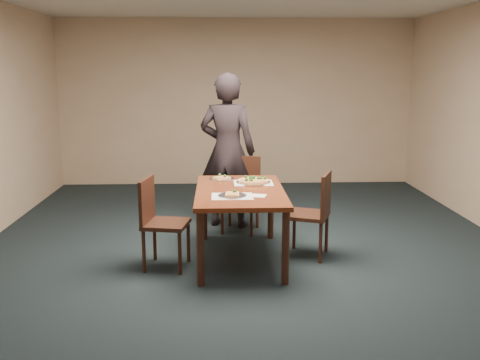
{
  "coord_description": "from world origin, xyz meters",
  "views": [
    {
      "loc": [
        -0.32,
        -5.17,
        1.96
      ],
      "look_at": [
        -0.1,
        0.17,
        0.85
      ],
      "focal_mm": 40.0,
      "sensor_mm": 36.0,
      "label": 1
    }
  ],
  "objects_px": {
    "dining_table": "(240,198)",
    "slice_plate_far": "(222,178)",
    "diner": "(228,151)",
    "chair_right": "(315,210)",
    "slice_plate_near": "(232,195)",
    "pizza_pan": "(253,181)",
    "chair_far": "(242,189)",
    "chair_left": "(158,217)"
  },
  "relations": [
    {
      "from": "dining_table",
      "to": "slice_plate_near",
      "type": "relative_size",
      "value": 5.36
    },
    {
      "from": "chair_left",
      "to": "slice_plate_far",
      "type": "relative_size",
      "value": 3.25
    },
    {
      "from": "dining_table",
      "to": "slice_plate_far",
      "type": "bearing_deg",
      "value": 109.17
    },
    {
      "from": "chair_far",
      "to": "chair_right",
      "type": "relative_size",
      "value": 1.0
    },
    {
      "from": "chair_right",
      "to": "pizza_pan",
      "type": "relative_size",
      "value": 2.45
    },
    {
      "from": "slice_plate_near",
      "to": "slice_plate_far",
      "type": "xyz_separation_m",
      "value": [
        -0.1,
        0.83,
        -0.0
      ]
    },
    {
      "from": "diner",
      "to": "slice_plate_far",
      "type": "bearing_deg",
      "value": 98.38
    },
    {
      "from": "dining_table",
      "to": "slice_plate_far",
      "type": "relative_size",
      "value": 5.36
    },
    {
      "from": "dining_table",
      "to": "slice_plate_near",
      "type": "height_order",
      "value": "slice_plate_near"
    },
    {
      "from": "chair_left",
      "to": "pizza_pan",
      "type": "height_order",
      "value": "chair_left"
    },
    {
      "from": "chair_far",
      "to": "chair_right",
      "type": "height_order",
      "value": "same"
    },
    {
      "from": "diner",
      "to": "dining_table",
      "type": "bearing_deg",
      "value": 109.51
    },
    {
      "from": "slice_plate_far",
      "to": "slice_plate_near",
      "type": "bearing_deg",
      "value": -83.24
    },
    {
      "from": "chair_left",
      "to": "chair_right",
      "type": "distance_m",
      "value": 1.63
    },
    {
      "from": "slice_plate_far",
      "to": "dining_table",
      "type": "bearing_deg",
      "value": -70.83
    },
    {
      "from": "chair_far",
      "to": "chair_left",
      "type": "xyz_separation_m",
      "value": [
        -0.89,
        -1.25,
        0.0
      ]
    },
    {
      "from": "pizza_pan",
      "to": "slice_plate_far",
      "type": "xyz_separation_m",
      "value": [
        -0.34,
        0.21,
        -0.01
      ]
    },
    {
      "from": "dining_table",
      "to": "diner",
      "type": "xyz_separation_m",
      "value": [
        -0.1,
        1.25,
        0.31
      ]
    },
    {
      "from": "chair_far",
      "to": "slice_plate_far",
      "type": "distance_m",
      "value": 0.64
    },
    {
      "from": "chair_right",
      "to": "slice_plate_far",
      "type": "bearing_deg",
      "value": -95.1
    },
    {
      "from": "chair_far",
      "to": "slice_plate_far",
      "type": "relative_size",
      "value": 3.25
    },
    {
      "from": "pizza_pan",
      "to": "chair_right",
      "type": "bearing_deg",
      "value": -23.1
    },
    {
      "from": "pizza_pan",
      "to": "slice_plate_far",
      "type": "relative_size",
      "value": 1.33
    },
    {
      "from": "dining_table",
      "to": "slice_plate_near",
      "type": "distance_m",
      "value": 0.33
    },
    {
      "from": "dining_table",
      "to": "chair_left",
      "type": "xyz_separation_m",
      "value": [
        -0.82,
        -0.19,
        -0.14
      ]
    },
    {
      "from": "diner",
      "to": "slice_plate_near",
      "type": "xyz_separation_m",
      "value": [
        0.02,
        -1.55,
        -0.2
      ]
    },
    {
      "from": "dining_table",
      "to": "chair_far",
      "type": "distance_m",
      "value": 1.08
    },
    {
      "from": "chair_far",
      "to": "slice_plate_near",
      "type": "xyz_separation_m",
      "value": [
        -0.15,
        -1.36,
        0.25
      ]
    },
    {
      "from": "diner",
      "to": "slice_plate_near",
      "type": "distance_m",
      "value": 1.56
    },
    {
      "from": "dining_table",
      "to": "diner",
      "type": "height_order",
      "value": "diner"
    },
    {
      "from": "dining_table",
      "to": "chair_right",
      "type": "height_order",
      "value": "chair_right"
    },
    {
      "from": "chair_right",
      "to": "slice_plate_far",
      "type": "distance_m",
      "value": 1.11
    },
    {
      "from": "dining_table",
      "to": "diner",
      "type": "relative_size",
      "value": 0.78
    },
    {
      "from": "chair_far",
      "to": "chair_right",
      "type": "bearing_deg",
      "value": -38.68
    },
    {
      "from": "pizza_pan",
      "to": "dining_table",
      "type": "bearing_deg",
      "value": -116.51
    },
    {
      "from": "chair_far",
      "to": "slice_plate_far",
      "type": "height_order",
      "value": "chair_far"
    },
    {
      "from": "chair_right",
      "to": "chair_far",
      "type": "bearing_deg",
      "value": -123.27
    },
    {
      "from": "slice_plate_near",
      "to": "slice_plate_far",
      "type": "relative_size",
      "value": 1.0
    },
    {
      "from": "dining_table",
      "to": "diner",
      "type": "bearing_deg",
      "value": 94.72
    },
    {
      "from": "diner",
      "to": "slice_plate_near",
      "type": "bearing_deg",
      "value": 105.41
    },
    {
      "from": "dining_table",
      "to": "slice_plate_far",
      "type": "xyz_separation_m",
      "value": [
        -0.18,
        0.53,
        0.1
      ]
    },
    {
      "from": "chair_far",
      "to": "diner",
      "type": "height_order",
      "value": "diner"
    }
  ]
}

